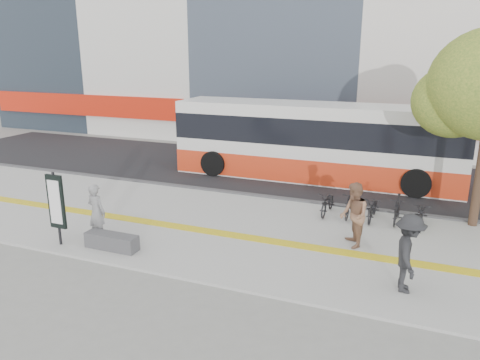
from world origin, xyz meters
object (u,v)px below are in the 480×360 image
at_px(bench, 112,241).
at_px(signboard, 56,203).
at_px(seated_woman, 97,212).
at_px(pedestrian_tan, 354,215).
at_px(pedestrian_dark, 408,253).
at_px(bus, 315,144).

relative_size(bench, signboard, 0.73).
bearing_deg(signboard, seated_woman, 42.20).
height_order(pedestrian_tan, pedestrian_dark, same).
distance_m(bench, seated_woman, 1.11).
distance_m(bench, pedestrian_dark, 8.00).
height_order(bus, pedestrian_dark, bus).
relative_size(bus, pedestrian_dark, 6.51).
bearing_deg(pedestrian_dark, seated_woman, 83.88).
distance_m(bench, signboard, 1.94).
relative_size(signboard, bus, 0.18).
relative_size(bus, pedestrian_tan, 6.51).
distance_m(bus, pedestrian_dark, 10.07).
xyz_separation_m(seated_woman, pedestrian_dark, (8.74, 0.20, 0.08)).
height_order(bench, bus, bus).
height_order(bench, pedestrian_dark, pedestrian_dark).
distance_m(bus, seated_woman, 10.31).
xyz_separation_m(signboard, seated_woman, (0.80, 0.73, -0.42)).
bearing_deg(bus, pedestrian_tan, -68.48).
xyz_separation_m(pedestrian_tan, pedestrian_dark, (1.56, -2.14, 0.00)).
bearing_deg(pedestrian_dark, signboard, 88.12).
bearing_deg(pedestrian_tan, seated_woman, -94.77).
distance_m(bench, pedestrian_tan, 6.98).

